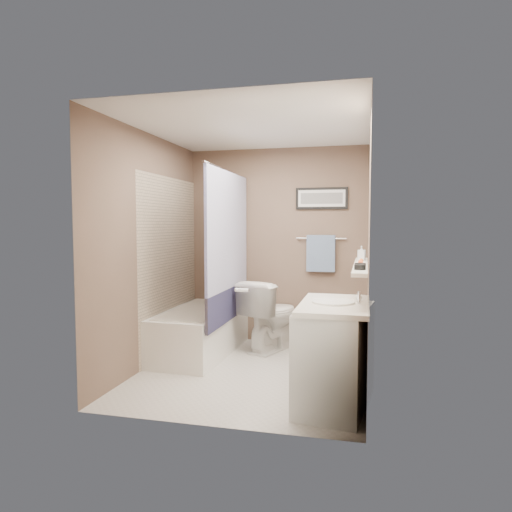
% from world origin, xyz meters
% --- Properties ---
extents(ground, '(2.50, 2.50, 0.00)m').
position_xyz_m(ground, '(0.00, 0.00, 0.00)').
color(ground, beige).
rests_on(ground, ground).
extents(ceiling, '(2.20, 2.50, 0.04)m').
position_xyz_m(ceiling, '(0.00, 0.00, 2.38)').
color(ceiling, white).
rests_on(ceiling, wall_back).
extents(wall_back, '(2.20, 0.04, 2.40)m').
position_xyz_m(wall_back, '(0.00, 1.23, 1.20)').
color(wall_back, brown).
rests_on(wall_back, ground).
extents(wall_front, '(2.20, 0.04, 2.40)m').
position_xyz_m(wall_front, '(0.00, -1.23, 1.20)').
color(wall_front, brown).
rests_on(wall_front, ground).
extents(wall_left, '(0.04, 2.50, 2.40)m').
position_xyz_m(wall_left, '(-1.08, 0.00, 1.20)').
color(wall_left, brown).
rests_on(wall_left, ground).
extents(wall_right, '(0.04, 2.50, 2.40)m').
position_xyz_m(wall_right, '(1.08, 0.00, 1.20)').
color(wall_right, brown).
rests_on(wall_right, ground).
extents(tile_surround, '(0.02, 1.55, 2.00)m').
position_xyz_m(tile_surround, '(-1.09, 0.50, 1.00)').
color(tile_surround, tan).
rests_on(tile_surround, wall_left).
extents(curtain_rod, '(0.02, 1.55, 0.02)m').
position_xyz_m(curtain_rod, '(-0.40, 0.50, 2.05)').
color(curtain_rod, silver).
rests_on(curtain_rod, wall_left).
extents(curtain_upper, '(0.03, 1.45, 1.28)m').
position_xyz_m(curtain_upper, '(-0.40, 0.50, 1.40)').
color(curtain_upper, silver).
rests_on(curtain_upper, curtain_rod).
extents(curtain_lower, '(0.03, 1.45, 0.36)m').
position_xyz_m(curtain_lower, '(-0.40, 0.50, 0.58)').
color(curtain_lower, '#2B2A4E').
rests_on(curtain_lower, curtain_rod).
extents(mirror, '(0.02, 1.60, 1.00)m').
position_xyz_m(mirror, '(1.09, -0.15, 1.62)').
color(mirror, silver).
rests_on(mirror, wall_right).
extents(shelf, '(0.12, 1.60, 0.03)m').
position_xyz_m(shelf, '(1.04, -0.15, 1.10)').
color(shelf, silver).
rests_on(shelf, wall_right).
extents(towel_bar, '(0.60, 0.02, 0.02)m').
position_xyz_m(towel_bar, '(0.55, 1.22, 1.30)').
color(towel_bar, silver).
rests_on(towel_bar, wall_back).
extents(towel, '(0.34, 0.05, 0.44)m').
position_xyz_m(towel, '(0.55, 1.20, 1.12)').
color(towel, '#8DAACD').
rests_on(towel, towel_bar).
extents(art_frame, '(0.62, 0.02, 0.26)m').
position_xyz_m(art_frame, '(0.55, 1.23, 1.78)').
color(art_frame, black).
rests_on(art_frame, wall_back).
extents(art_mat, '(0.56, 0.00, 0.20)m').
position_xyz_m(art_mat, '(0.55, 1.22, 1.78)').
color(art_mat, white).
rests_on(art_mat, art_frame).
extents(art_image, '(0.50, 0.00, 0.13)m').
position_xyz_m(art_image, '(0.55, 1.22, 1.78)').
color(art_image, '#595959').
rests_on(art_image, art_mat).
extents(door, '(0.80, 0.02, 2.00)m').
position_xyz_m(door, '(0.55, -1.24, 1.00)').
color(door, silver).
rests_on(door, wall_front).
extents(door_handle, '(0.10, 0.02, 0.02)m').
position_xyz_m(door_handle, '(0.22, -1.19, 1.00)').
color(door_handle, silver).
rests_on(door_handle, door).
extents(bathtub, '(0.75, 1.52, 0.50)m').
position_xyz_m(bathtub, '(-0.75, 0.51, 0.25)').
color(bathtub, white).
rests_on(bathtub, ground).
extents(tub_rim, '(0.56, 1.36, 0.02)m').
position_xyz_m(tub_rim, '(-0.75, 0.51, 0.50)').
color(tub_rim, beige).
rests_on(tub_rim, bathtub).
extents(toilet, '(0.72, 0.92, 0.82)m').
position_xyz_m(toilet, '(0.01, 0.86, 0.41)').
color(toilet, white).
rests_on(toilet, ground).
extents(vanity, '(0.62, 0.96, 0.80)m').
position_xyz_m(vanity, '(0.85, -0.64, 0.40)').
color(vanity, silver).
rests_on(vanity, ground).
extents(countertop, '(0.54, 0.96, 0.04)m').
position_xyz_m(countertop, '(0.84, -0.64, 0.82)').
color(countertop, beige).
rests_on(countertop, vanity).
extents(sink_basin, '(0.34, 0.34, 0.01)m').
position_xyz_m(sink_basin, '(0.83, -0.64, 0.85)').
color(sink_basin, white).
rests_on(sink_basin, countertop).
extents(faucet_spout, '(0.02, 0.02, 0.10)m').
position_xyz_m(faucet_spout, '(1.03, -0.64, 0.89)').
color(faucet_spout, silver).
rests_on(faucet_spout, countertop).
extents(faucet_knob, '(0.05, 0.05, 0.05)m').
position_xyz_m(faucet_knob, '(1.03, -0.54, 0.87)').
color(faucet_knob, silver).
rests_on(faucet_knob, countertop).
extents(candle_bowl_near, '(0.09, 0.09, 0.04)m').
position_xyz_m(candle_bowl_near, '(1.04, -0.67, 1.14)').
color(candle_bowl_near, black).
rests_on(candle_bowl_near, shelf).
extents(candle_bowl_far, '(0.09, 0.09, 0.04)m').
position_xyz_m(candle_bowl_far, '(1.04, -0.52, 1.14)').
color(candle_bowl_far, black).
rests_on(candle_bowl_far, shelf).
extents(hair_brush_front, '(0.05, 0.22, 0.04)m').
position_xyz_m(hair_brush_front, '(1.04, -0.28, 1.14)').
color(hair_brush_front, '#E95121').
rests_on(hair_brush_front, shelf).
extents(hair_brush_back, '(0.05, 0.22, 0.04)m').
position_xyz_m(hair_brush_back, '(1.04, -0.15, 1.14)').
color(hair_brush_back, orange).
rests_on(hair_brush_back, shelf).
extents(pink_comb, '(0.04, 0.16, 0.01)m').
position_xyz_m(pink_comb, '(1.04, 0.07, 1.12)').
color(pink_comb, pink).
rests_on(pink_comb, shelf).
extents(glass_jar, '(0.08, 0.08, 0.10)m').
position_xyz_m(glass_jar, '(1.04, 0.39, 1.17)').
color(glass_jar, silver).
rests_on(glass_jar, shelf).
extents(soap_bottle, '(0.07, 0.07, 0.14)m').
position_xyz_m(soap_bottle, '(1.04, 0.25, 1.19)').
color(soap_bottle, '#999999').
rests_on(soap_bottle, shelf).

